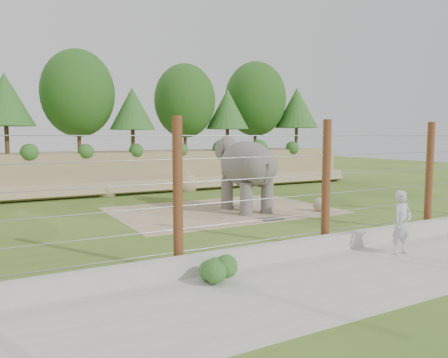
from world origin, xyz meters
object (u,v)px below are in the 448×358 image
elephant (247,175)px  zookeeper (402,223)px  stone_ball (320,204)px  barrier_fence (326,184)px

elephant → zookeeper: elephant is taller
stone_ball → barrier_fence: size_ratio=0.03×
elephant → zookeeper: (0.01, -8.54, -0.75)m
elephant → stone_ball: bearing=-28.8°
barrier_fence → zookeeper: bearing=-52.0°
elephant → barrier_fence: size_ratio=0.21×
barrier_fence → zookeeper: size_ratio=10.71×
stone_ball → barrier_fence: barrier_fence is taller
zookeeper → stone_ball: bearing=64.7°
elephant → stone_ball: elephant is taller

